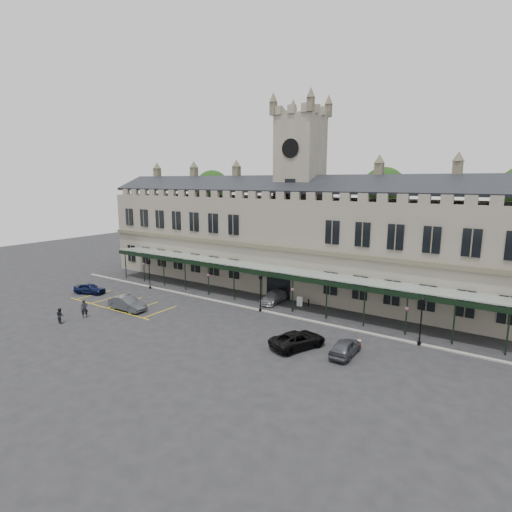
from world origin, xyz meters
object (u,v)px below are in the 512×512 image
Objects in this scene: clock_tower at (300,189)px; traffic_cone at (359,342)px; lamp_post_mid at (260,289)px; sign_board at (300,302)px; car_van at (298,340)px; car_right_a at (345,347)px; person_a at (85,309)px; person_b at (60,316)px; car_left_a at (90,288)px; car_left_b at (127,303)px; lamp_post_left at (149,271)px; lamp_post_right at (421,316)px; car_taxi at (274,297)px; station_building at (298,241)px.

clock_tower reaches higher than traffic_cone.
sign_board is at bearing 55.66° from lamp_post_mid.
car_right_a is (3.99, 0.76, -0.01)m from car_van.
person_a reaches higher than person_b.
car_right_a is at bearing -108.42° from car_left_a.
traffic_cone is at bearing -79.72° from car_left_b.
lamp_post_mid is (17.45, 0.29, 0.09)m from lamp_post_left.
person_a is (-1.70, -4.10, 0.18)m from car_left_b.
traffic_cone is 0.63× the size of sign_board.
lamp_post_right reaches higher than car_left_a.
clock_tower is 5.78× the size of lamp_post_mid.
car_taxi is at bearing -85.74° from clock_tower.
lamp_post_left is at bearing -11.11° from car_right_a.
lamp_post_right reaches higher than car_taxi.
sign_board is at bearing -60.44° from clock_tower.
car_taxi is at bearing 152.45° from traffic_cone.
car_left_b reaches higher than traffic_cone.
person_b is at bearing -155.30° from lamp_post_right.
lamp_post_right is 17.60m from car_taxi.
clock_tower is 31.09m from person_b.
person_b reaches higher than sign_board.
person_a reaches higher than sign_board.
clock_tower is 21.99× the size of sign_board.
car_taxi is at bearing -46.98° from car_left_b.
lamp_post_left is 0.92× the size of lamp_post_right.
clock_tower is 29.61m from car_left_a.
lamp_post_mid is at bearing -25.83° from car_right_a.
sign_board is at bearing -86.96° from car_left_a.
car_right_a is (13.02, -16.12, -5.77)m from station_building.
car_left_b reaches higher than car_right_a.
lamp_post_mid is 2.72× the size of person_b.
person_a reaches higher than car_taxi.
lamp_post_left reaches higher than car_van.
lamp_post_mid is at bearing -14.22° from car_van.
station_building is at bearing 92.00° from car_taxi.
person_b is (-13.74, -24.93, -5.68)m from station_building.
car_left_b is (-12.52, -7.90, -1.76)m from lamp_post_mid.
clock_tower is at bearing 90.00° from station_building.
person_b is (-22.76, -8.05, 0.08)m from car_van.
person_a is at bearing -133.52° from car_taxi.
person_a is at bearing 12.85° from car_right_a.
car_taxi reaches higher than traffic_cone.
car_van reaches higher than sign_board.
clock_tower is 6.24× the size of car_left_a.
car_right_a is 27.00m from person_a.
car_left_b is at bearing -107.61° from person_b.
person_b is at bearing 43.57° from car_van.
station_building is 29.02m from person_b.
traffic_cone is 0.45× the size of person_b.
clock_tower reaches higher than car_right_a.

